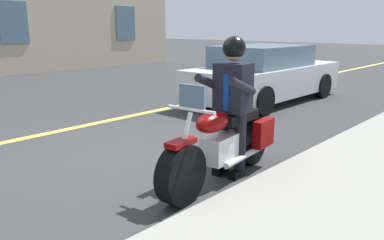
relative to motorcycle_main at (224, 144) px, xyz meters
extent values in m
plane|color=#333335|center=(0.41, -1.56, -0.45)|extent=(80.00, 80.00, 0.00)
cube|color=#E5DB4C|center=(0.41, -3.56, -0.45)|extent=(60.00, 0.16, 0.01)
cylinder|color=black|center=(0.84, 0.10, -0.12)|extent=(0.68, 0.28, 0.66)
cylinder|color=black|center=(-0.70, -0.09, -0.12)|extent=(0.68, 0.28, 0.66)
cube|color=silver|center=(0.05, 0.00, -0.03)|extent=(0.59, 0.34, 0.32)
ellipsoid|color=#720505|center=(0.24, 0.03, 0.33)|extent=(0.59, 0.34, 0.24)
cube|color=black|center=(-0.30, -0.04, 0.29)|extent=(0.73, 0.36, 0.12)
cube|color=#720505|center=(-0.68, 0.14, 0.03)|extent=(0.41, 0.17, 0.36)
cube|color=#720505|center=(-0.62, -0.30, 0.03)|extent=(0.41, 0.17, 0.36)
cylinder|color=silver|center=(0.82, 0.09, 0.15)|extent=(0.35, 0.09, 0.76)
cylinder|color=silver|center=(0.66, 0.08, 0.55)|extent=(0.11, 0.60, 0.04)
cube|color=#720505|center=(0.84, 0.10, 0.23)|extent=(0.38, 0.20, 0.06)
cylinder|color=silver|center=(-0.27, 0.13, -0.19)|extent=(0.90, 0.19, 0.08)
cube|color=slate|center=(0.64, 0.07, 0.67)|extent=(0.08, 0.32, 0.28)
cylinder|color=black|center=(-0.22, 0.09, -0.03)|extent=(0.14, 0.14, 0.84)
cube|color=black|center=(-0.16, 0.10, -0.40)|extent=(0.27, 0.14, 0.10)
cylinder|color=black|center=(-0.19, -0.15, -0.03)|extent=(0.14, 0.14, 0.84)
cube|color=black|center=(-0.13, -0.14, -0.40)|extent=(0.27, 0.14, 0.10)
cube|color=black|center=(-0.20, -0.03, 0.67)|extent=(0.37, 0.44, 0.60)
cube|color=navy|center=(-0.04, -0.01, 0.63)|extent=(0.03, 0.07, 0.44)
cylinder|color=black|center=(-0.05, 0.21, 0.73)|extent=(0.56, 0.16, 0.28)
cylinder|color=black|center=(0.00, -0.22, 0.73)|extent=(0.56, 0.16, 0.28)
sphere|color=tan|center=(-0.20, -0.03, 1.10)|extent=(0.22, 0.22, 0.22)
sphere|color=black|center=(-0.20, -0.03, 1.15)|extent=(0.28, 0.28, 0.28)
cube|color=silver|center=(-4.77, -2.41, 0.10)|extent=(4.60, 1.80, 0.70)
cube|color=slate|center=(-4.57, -2.41, 0.65)|extent=(2.40, 1.60, 0.60)
cylinder|color=black|center=(-6.22, -3.26, -0.13)|extent=(0.64, 0.22, 0.64)
cylinder|color=black|center=(-6.22, -1.56, -0.13)|extent=(0.64, 0.22, 0.64)
cylinder|color=black|center=(-3.32, -3.26, -0.13)|extent=(0.64, 0.22, 0.64)
cylinder|color=black|center=(-3.32, -1.56, -0.13)|extent=(0.64, 0.22, 0.64)
cube|color=slate|center=(-8.25, -12.53, 1.55)|extent=(1.10, 0.06, 1.60)
cube|color=slate|center=(-2.91, -12.53, 1.55)|extent=(1.10, 0.06, 1.60)
camera|label=1|loc=(3.54, 2.76, 1.40)|focal=35.88mm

